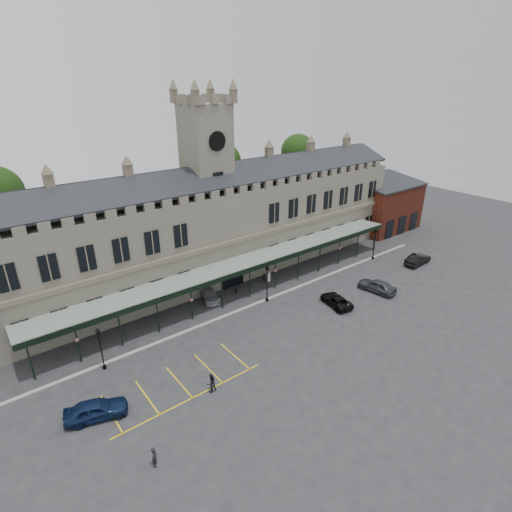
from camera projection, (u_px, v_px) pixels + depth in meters
ground at (289, 323)px, 43.82m from camera, size 140.00×140.00×0.00m
station_building at (210, 229)px, 52.73m from camera, size 60.00×10.36×17.30m
clock_tower at (207, 179)px, 50.10m from camera, size 5.60×5.60×24.80m
canopy at (249, 279)px, 48.25m from camera, size 50.00×4.10×4.30m
brick_annex at (384, 206)px, 70.53m from camera, size 12.40×8.36×9.23m
kerb at (259, 303)px, 47.77m from camera, size 60.00×0.40×0.12m
parking_markings at (182, 385)px, 34.91m from camera, size 16.00×6.00×0.01m
tree_behind_mid at (222, 163)px, 61.22m from camera, size 6.00×6.00×16.00m
tree_behind_right at (298, 153)px, 70.16m from camera, size 6.00×6.00×16.00m
lamp_post_left at (100, 345)px, 35.87m from camera, size 0.42×0.42×4.47m
lamp_post_mid at (267, 279)px, 47.09m from camera, size 0.47×0.47×4.93m
lamp_post_right at (375, 241)px, 58.44m from camera, size 0.47×0.47×4.93m
traffic_cone at (378, 282)px, 52.12m from camera, size 0.45×0.45×0.72m
sign_board at (268, 278)px, 52.57m from camera, size 0.73×0.20×1.27m
bollard_left at (236, 290)px, 49.80m from camera, size 0.15×0.15×0.84m
bollard_right at (264, 276)px, 53.39m from camera, size 0.15×0.15×0.84m
car_left_a at (96, 409)px, 31.28m from camera, size 5.13×3.25×1.63m
car_taxi at (209, 294)px, 48.47m from camera, size 2.76×4.68×1.27m
car_van at (336, 300)px, 47.14m from camera, size 2.88×4.81×1.25m
car_right_a at (377, 286)px, 50.11m from camera, size 2.66×5.04×1.63m
car_right_b at (418, 259)px, 57.56m from camera, size 4.80×1.87×1.56m
person_a at (155, 457)px, 27.33m from camera, size 0.62×0.71×1.65m
person_b at (211, 383)px, 33.90m from camera, size 0.89×0.70×1.81m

